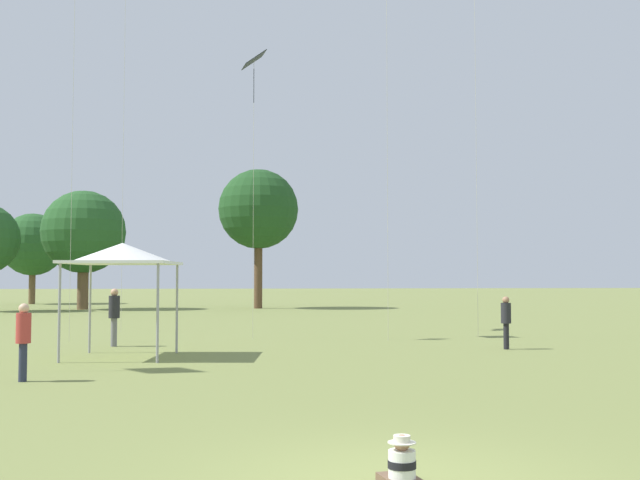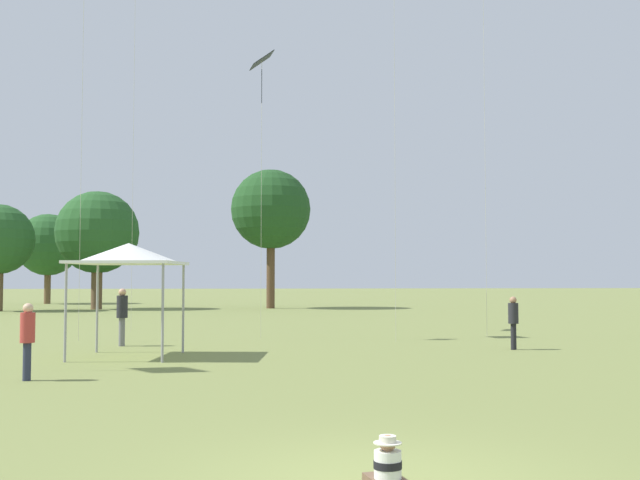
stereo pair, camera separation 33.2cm
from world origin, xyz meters
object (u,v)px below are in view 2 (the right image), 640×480
object	(u,v)px
person_standing_0	(513,318)
distant_tree_0	(97,233)
distant_tree_2	(48,245)
kite_3	(262,69)
person_standing_5	(122,311)
seated_toddler	(387,466)
canopy_tent	(129,254)
distant_tree_1	(271,210)
person_standing_4	(28,334)

from	to	relation	value
person_standing_0	distant_tree_0	xyz separation A→B (m)	(-18.75, 31.82, 4.44)
distant_tree_2	kite_3	bearing A→B (deg)	-65.59
distant_tree_0	person_standing_5	bearing A→B (deg)	-77.47
seated_toddler	kite_3	distance (m)	22.01
canopy_tent	distant_tree_1	bearing A→B (deg)	81.38
person_standing_4	distant_tree_2	xyz separation A→B (m)	(-12.32, 49.53, 4.05)
canopy_tent	distant_tree_2	world-z (taller)	distant_tree_2
person_standing_0	distant_tree_1	world-z (taller)	distant_tree_1
person_standing_5	distant_tree_2	size ratio (longest dim) A/B	0.24
person_standing_4	distant_tree_2	bearing A→B (deg)	-132.12
person_standing_5	distant_tree_0	distance (m)	30.42
seated_toddler	kite_3	bearing A→B (deg)	82.34
person_standing_0	person_standing_4	world-z (taller)	person_standing_4
person_standing_4	person_standing_5	distance (m)	8.18
person_standing_5	kite_3	world-z (taller)	kite_3
distant_tree_0	distant_tree_1	bearing A→B (deg)	2.09
kite_3	person_standing_0	bearing A→B (deg)	92.18
kite_3	person_standing_4	bearing A→B (deg)	10.48
person_standing_0	canopy_tent	size ratio (longest dim) A/B	0.51
person_standing_4	canopy_tent	bearing A→B (deg)	-162.70
person_standing_0	person_standing_5	distance (m)	12.45
distant_tree_0	distant_tree_1	size ratio (longest dim) A/B	0.82
person_standing_5	person_standing_4	bearing A→B (deg)	126.16
person_standing_0	person_standing_5	size ratio (longest dim) A/B	0.88
person_standing_5	distant_tree_0	bearing A→B (deg)	-36.59
seated_toddler	person_standing_5	xyz separation A→B (m)	(-5.50, 16.98, 0.89)
kite_3	distant_tree_0	xyz separation A→B (m)	(-11.08, 26.66, -4.56)
person_standing_4	kite_3	world-z (taller)	kite_3
seated_toddler	person_standing_4	size ratio (longest dim) A/B	0.33
seated_toddler	person_standing_0	distance (m)	16.05
person_standing_4	distant_tree_1	distance (m)	39.04
person_standing_4	canopy_tent	world-z (taller)	canopy_tent
seated_toddler	person_standing_4	xyz separation A→B (m)	(-6.17, 8.82, 0.78)
canopy_tent	distant_tree_2	distance (m)	46.96
person_standing_4	kite_3	bearing A→B (deg)	-171.69
person_standing_0	distant_tree_1	xyz separation A→B (m)	(-6.44, 32.27, 6.23)
distant_tree_1	kite_3	bearing A→B (deg)	-92.59
kite_3	seated_toddler	bearing A→B (deg)	38.86
seated_toddler	person_standing_5	distance (m)	17.87
distant_tree_2	canopy_tent	bearing A→B (deg)	-73.00
distant_tree_0	distant_tree_2	distance (m)	13.61
person_standing_0	person_standing_5	xyz separation A→B (m)	(-12.21, 2.42, 0.14)
person_standing_4	person_standing_5	world-z (taller)	person_standing_5
seated_toddler	person_standing_0	size ratio (longest dim) A/B	0.34
canopy_tent	seated_toddler	bearing A→B (deg)	-70.50
kite_3	distant_tree_1	distance (m)	27.28
person_standing_4	seated_toddler	bearing A→B (deg)	68.88
seated_toddler	person_standing_4	world-z (taller)	person_standing_4
seated_toddler	distant_tree_0	bearing A→B (deg)	94.12
distant_tree_2	distant_tree_1	bearing A→B (deg)	-31.57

